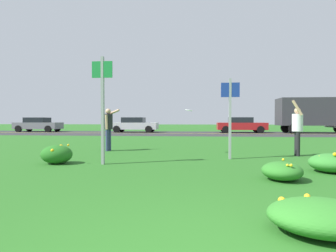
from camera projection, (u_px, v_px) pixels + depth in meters
name	position (u px, v px, depth m)	size (l,w,h in m)	color
ground_plane	(201.00, 145.00, 13.08)	(120.00, 120.00, 0.00)	#26601E
highway_strip	(199.00, 133.00, 24.22)	(120.00, 8.66, 0.01)	#2D2D30
highway_center_stripe	(199.00, 133.00, 24.22)	(120.00, 0.16, 0.00)	yellow
daylily_clump_near_camera	(282.00, 171.00, 5.47)	(0.78, 0.85, 0.39)	#2D7526
daylily_clump_front_right	(322.00, 217.00, 2.91)	(1.13, 0.93, 0.36)	#2D7526
daylily_clump_mid_right	(332.00, 163.00, 6.28)	(0.98, 0.94, 0.49)	#337F2D
daylily_clump_front_center	(57.00, 154.00, 7.51)	(0.86, 0.71, 0.56)	#23661E
sign_post_near_path	(103.00, 100.00, 7.37)	(0.56, 0.10, 2.91)	#93969B
sign_post_by_roadside	(230.00, 110.00, 8.39)	(0.56, 0.10, 2.47)	#93969B
person_thrower_dark_shirt	(108.00, 126.00, 10.63)	(0.58, 0.51, 1.64)	#232328
person_catcher_white_shirt	(297.00, 127.00, 9.14)	(0.43, 0.50, 1.87)	silver
frisbee_white	(189.00, 110.00, 9.66)	(0.26, 0.26, 0.08)	white
car_gray_leftmost	(38.00, 125.00, 27.80)	(4.50, 2.00, 1.45)	slate
car_silver_center_left	(134.00, 125.00, 26.78)	(4.50, 2.00, 1.45)	#B7BABF
car_red_center_right	(241.00, 125.00, 25.73)	(4.50, 2.00, 1.45)	maroon
box_truck_white	(314.00, 113.00, 25.04)	(6.70, 2.46, 3.20)	silver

